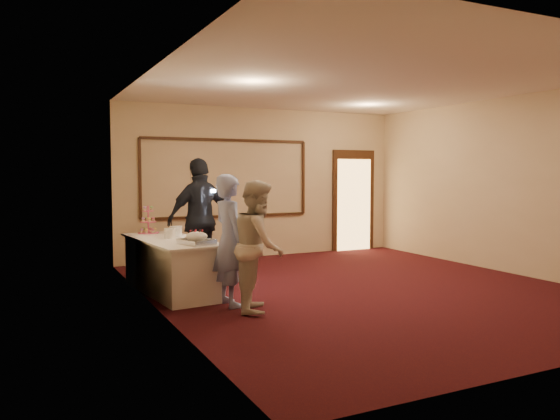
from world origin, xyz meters
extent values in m
plane|color=black|center=(0.00, 0.00, 0.00)|extent=(7.00, 7.00, 0.00)
cube|color=beige|center=(0.00, 3.50, 1.50)|extent=(6.00, 0.04, 3.00)
cube|color=beige|center=(-3.00, 0.00, 1.50)|extent=(0.04, 7.00, 3.00)
cube|color=beige|center=(3.00, 0.00, 1.50)|extent=(0.04, 7.00, 3.00)
cube|color=white|center=(0.00, 0.00, 3.00)|extent=(6.00, 7.00, 0.04)
cube|color=black|center=(-0.80, 3.47, 0.85)|extent=(3.40, 0.04, 0.05)
cube|color=black|center=(-0.80, 3.47, 2.35)|extent=(3.40, 0.04, 0.05)
cube|color=black|center=(-2.50, 3.47, 1.60)|extent=(0.05, 0.04, 1.50)
cube|color=black|center=(0.90, 3.47, 1.60)|extent=(0.05, 0.04, 1.50)
cube|color=black|center=(2.15, 3.46, 1.10)|extent=(1.05, 0.06, 2.20)
cube|color=#FFBF66|center=(2.15, 3.43, 1.00)|extent=(0.85, 0.02, 2.00)
cube|color=white|center=(-2.59, 0.97, 0.37)|extent=(0.94, 2.07, 0.74)
cube|color=white|center=(-2.59, 0.97, 0.76)|extent=(1.04, 2.19, 0.03)
cube|color=#A8ABAF|center=(-2.42, 0.27, 0.79)|extent=(0.46, 0.52, 0.04)
ellipsoid|color=white|center=(-2.42, 0.27, 0.87)|extent=(0.29, 0.29, 0.13)
cube|color=silver|center=(-2.33, 0.40, 0.81)|extent=(0.23, 0.24, 0.01)
cylinder|color=#EF5B94|center=(-2.72, 1.83, 0.98)|extent=(0.02, 0.02, 0.43)
cylinder|color=#EF5B94|center=(-2.72, 1.83, 0.78)|extent=(0.32, 0.32, 0.01)
cylinder|color=#EF5B94|center=(-2.72, 1.83, 0.95)|extent=(0.25, 0.25, 0.01)
cylinder|color=#EF5B94|center=(-2.72, 1.83, 1.12)|extent=(0.17, 0.17, 0.01)
cylinder|color=white|center=(-2.58, 1.03, 0.84)|extent=(0.16, 0.16, 0.13)
cylinder|color=white|center=(-2.58, 1.03, 0.91)|extent=(0.17, 0.17, 0.01)
cylinder|color=white|center=(-2.44, 1.23, 0.84)|extent=(0.17, 0.17, 0.14)
cylinder|color=white|center=(-2.44, 1.23, 0.92)|extent=(0.18, 0.18, 0.01)
cylinder|color=white|center=(-2.38, 0.59, 0.78)|extent=(0.27, 0.27, 0.01)
cylinder|color=brown|center=(-2.38, 0.59, 0.80)|extent=(0.23, 0.23, 0.04)
imported|color=#99AFF8|center=(-2.10, -0.12, 0.85)|extent=(0.44, 0.64, 1.70)
imported|color=beige|center=(-1.86, -0.50, 0.81)|extent=(0.90, 0.98, 1.62)
imported|color=black|center=(-1.93, 1.65, 0.97)|extent=(1.21, 0.70, 1.94)
cube|color=white|center=(-1.77, 1.50, 1.42)|extent=(0.07, 0.04, 0.05)
camera|label=1|loc=(-4.55, -6.66, 1.72)|focal=35.00mm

